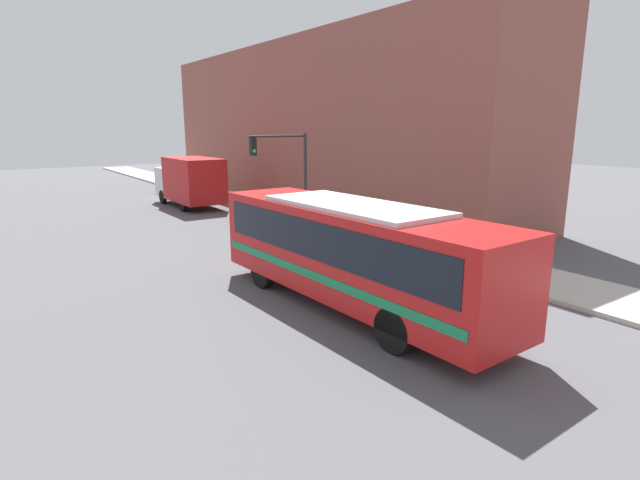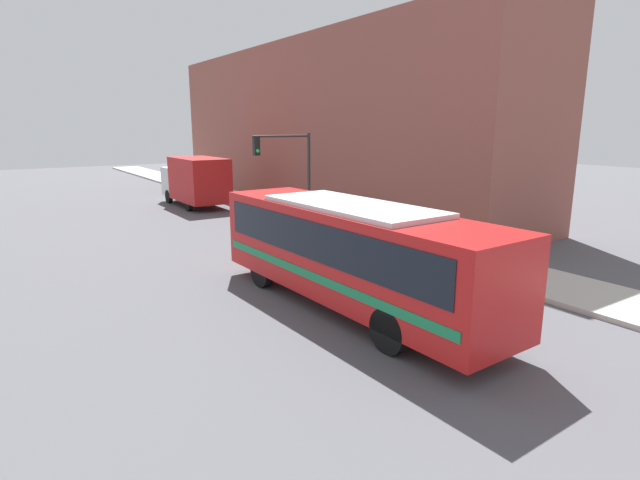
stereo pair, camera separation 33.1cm
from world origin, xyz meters
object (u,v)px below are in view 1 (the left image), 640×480
Objects in this scene: fire_hydrant at (360,230)px; traffic_light_pole at (285,162)px; pedestrian_near_corner at (343,212)px; delivery_truck at (190,180)px; city_bus at (352,248)px.

fire_hydrant is 0.15× the size of traffic_light_pole.
delivery_truck is at bearing 105.08° from pedestrian_near_corner.
fire_hydrant is 0.43× the size of pedestrian_near_corner.
city_bus is at bearing -126.24° from pedestrian_near_corner.
traffic_light_pole reaches higher than city_bus.
fire_hydrant is 2.21m from pedestrian_near_corner.
fire_hydrant is at bearing -79.50° from delivery_truck.
pedestrian_near_corner is (1.68, -2.64, -2.39)m from traffic_light_pole.
city_bus is at bearing -112.32° from traffic_light_pole.
pedestrian_near_corner is at bearing 73.09° from fire_hydrant.
delivery_truck reaches higher than pedestrian_near_corner.
city_bus is 2.23× the size of traffic_light_pole.
fire_hydrant is at bearing -106.91° from pedestrian_near_corner.
traffic_light_pole reaches higher than fire_hydrant.
city_bus is 6.38× the size of pedestrian_near_corner.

